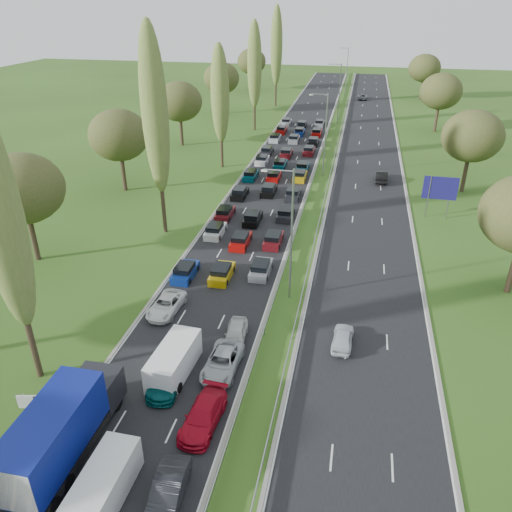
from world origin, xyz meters
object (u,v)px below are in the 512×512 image
Objects in this scene: near_car_2 at (166,305)px; white_van_front at (106,481)px; direction_sign at (440,190)px; blue_lorry at (63,428)px; info_sign at (30,404)px; white_van_rear at (175,358)px.

near_car_2 is 17.78m from white_van_front.
direction_sign is at bearing 64.61° from white_van_front.
blue_lorry is 4.74× the size of info_sign.
near_car_2 is at bearing 89.00° from blue_lorry.
white_van_rear is (3.68, 8.36, -1.02)m from blue_lorry.
white_van_rear reaches higher than info_sign.
direction_sign reaches higher than white_van_rear.
blue_lorry is at bearing -87.51° from near_car_2.
white_van_front is 8.20m from info_sign.
info_sign is (-3.89, -13.47, 0.69)m from near_car_2.
white_van_front is 0.95× the size of white_van_rear.
info_sign is at bearing -135.11° from white_van_rear.
blue_lorry reaches higher than info_sign.
white_van_rear is at bearing 90.21° from white_van_front.
blue_lorry is 4.21m from info_sign.
direction_sign reaches higher than white_van_front.
direction_sign reaches higher than blue_lorry.
near_car_2 is 14.04m from info_sign.
direction_sign is (28.80, 39.57, 2.20)m from info_sign.
near_car_2 is at bearing 101.61° from white_van_front.
direction_sign is (24.91, 26.10, 2.89)m from near_car_2.
white_van_rear is 2.64× the size of info_sign.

